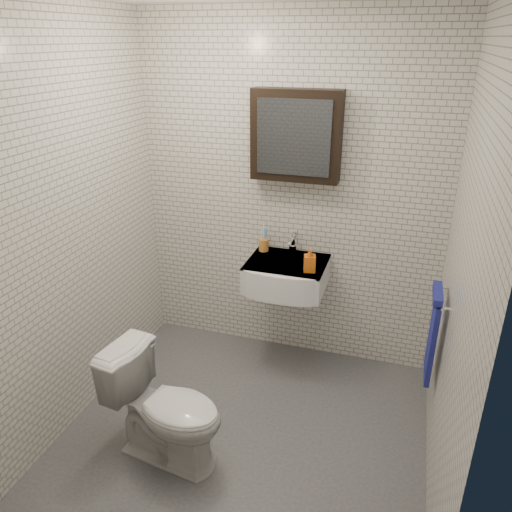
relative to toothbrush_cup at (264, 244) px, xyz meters
name	(u,v)px	position (x,y,z in m)	size (l,w,h in m)	color
ground	(247,428)	(0.16, -0.92, -0.90)	(2.20, 2.00, 0.01)	#484A50
room_shell	(244,211)	(0.16, -0.92, 0.57)	(2.22, 2.02, 2.51)	silver
washbasin	(285,276)	(0.21, -0.18, -0.14)	(0.55, 0.50, 0.20)	white
faucet	(293,245)	(0.21, 0.01, 0.02)	(0.06, 0.20, 0.15)	silver
mirror_cabinet	(296,136)	(0.21, 0.01, 0.80)	(0.60, 0.15, 0.60)	black
towel_rail	(433,331)	(1.21, -0.57, -0.18)	(0.09, 0.30, 0.58)	silver
toothbrush_cup	(264,244)	(0.00, 0.00, 0.00)	(0.08, 0.08, 0.20)	#C37D30
soap_bottle	(310,260)	(0.40, -0.25, 0.03)	(0.08, 0.08, 0.17)	orange
toilet	(166,408)	(-0.20, -1.25, -0.55)	(0.39, 0.69, 0.70)	white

